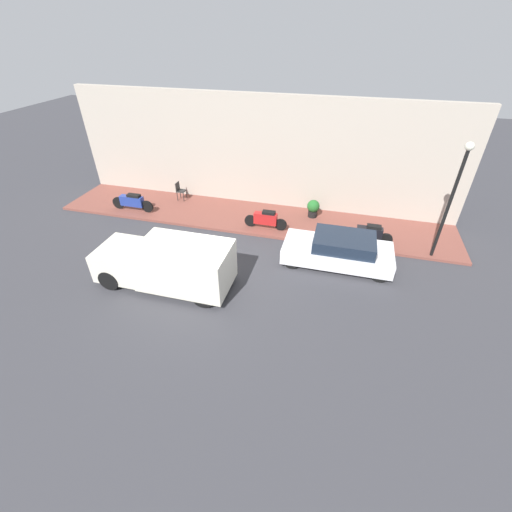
# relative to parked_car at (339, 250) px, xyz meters

# --- Properties ---
(ground_plane) EXTENTS (60.00, 60.00, 0.00)m
(ground_plane) POSITION_rel_parked_car_xyz_m (-2.43, 4.19, -0.58)
(ground_plane) COLOR #38383D
(sidewalk) EXTENTS (3.03, 18.28, 0.11)m
(sidewalk) POSITION_rel_parked_car_xyz_m (2.57, 4.19, -0.52)
(sidewalk) COLOR brown
(sidewalk) RESTS_ON ground_plane
(building_facade) EXTENTS (0.30, 18.28, 5.16)m
(building_facade) POSITION_rel_parked_car_xyz_m (4.23, 4.19, 2.00)
(building_facade) COLOR #B2A899
(building_facade) RESTS_ON ground_plane
(parked_car) EXTENTS (1.76, 4.04, 1.19)m
(parked_car) POSITION_rel_parked_car_xyz_m (0.00, 0.00, 0.00)
(parked_car) COLOR silver
(parked_car) RESTS_ON ground_plane
(delivery_van) EXTENTS (1.80, 4.69, 1.68)m
(delivery_van) POSITION_rel_parked_car_xyz_m (-2.80, 5.65, 0.29)
(delivery_van) COLOR silver
(delivery_van) RESTS_ON ground_plane
(motorcycle_red) EXTENTS (0.30, 1.89, 0.84)m
(motorcycle_red) POSITION_rel_parked_car_xyz_m (1.68, 3.23, -0.02)
(motorcycle_red) COLOR #B21E1E
(motorcycle_red) RESTS_ON sidewalk
(motorcycle_black) EXTENTS (0.30, 1.90, 0.84)m
(motorcycle_black) POSITION_rel_parked_car_xyz_m (1.57, -1.12, -0.02)
(motorcycle_black) COLOR black
(motorcycle_black) RESTS_ON sidewalk
(motorcycle_blue) EXTENTS (0.30, 2.13, 0.84)m
(motorcycle_blue) POSITION_rel_parked_car_xyz_m (1.71, 9.78, -0.01)
(motorcycle_blue) COLOR navy
(motorcycle_blue) RESTS_ON sidewalk
(streetlamp) EXTENTS (0.29, 0.29, 4.39)m
(streetlamp) POSITION_rel_parked_car_xyz_m (1.30, -3.54, 2.24)
(streetlamp) COLOR black
(streetlamp) RESTS_ON sidewalk
(potted_plant) EXTENTS (0.57, 0.57, 0.82)m
(potted_plant) POSITION_rel_parked_car_xyz_m (3.30, 1.37, -0.02)
(potted_plant) COLOR black
(potted_plant) RESTS_ON sidewalk
(cafe_chair) EXTENTS (0.40, 0.40, 0.91)m
(cafe_chair) POSITION_rel_parked_car_xyz_m (3.41, 8.10, 0.06)
(cafe_chair) COLOR #262626
(cafe_chair) RESTS_ON sidewalk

